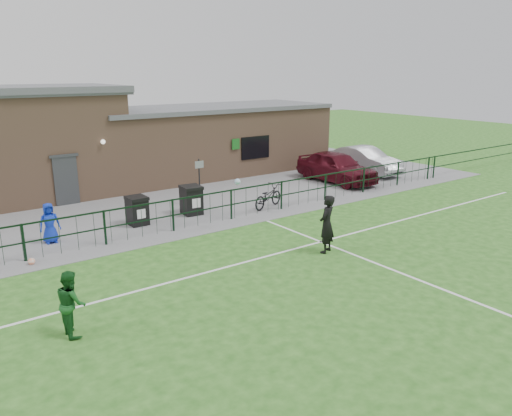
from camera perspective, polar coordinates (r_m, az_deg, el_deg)
ground at (r=13.22m, az=13.09°, el=-10.18°), size 90.00×90.00×0.00m
paving_strip at (r=23.72m, az=-12.20°, el=1.45°), size 34.00×13.00×0.02m
pitch_line_touch at (r=18.83m, az=-5.03°, el=-1.95°), size 28.00×0.10×0.01m
pitch_line_mid at (r=15.87m, az=2.14°, el=-5.30°), size 28.00×0.10×0.01m
pitch_line_perp at (r=14.68m, az=18.28°, el=-7.89°), size 0.10×16.00×0.01m
perimeter_fence at (r=18.82m, az=-5.39°, el=-0.07°), size 28.00×0.10×1.20m
wheelie_bin_left at (r=19.17m, az=-13.42°, el=-0.41°), size 0.66×0.75×0.99m
wheelie_bin_right at (r=20.17m, az=-7.40°, el=0.80°), size 0.78×0.87×1.07m
sign_post at (r=21.41m, az=-6.48°, el=2.97°), size 0.08×0.08×2.00m
car_maroon at (r=26.10m, az=9.19°, el=4.68°), size 1.88×4.67×1.59m
car_silver at (r=28.65m, az=12.29°, el=5.36°), size 1.58×4.47×1.47m
bicycle_e at (r=20.94m, az=1.37°, el=1.33°), size 1.95×1.19×0.97m
spectator_child at (r=18.01m, az=-22.53°, el=-1.60°), size 0.68×0.44×1.37m
goalkeeper_kick at (r=15.93m, az=7.88°, el=-1.75°), size 1.51×4.01×1.91m
outfield_player at (r=11.77m, az=-20.37°, el=-10.13°), size 0.57×0.73×1.49m
ball_ground at (r=16.45m, az=-24.27°, el=-5.59°), size 0.21×0.21×0.21m
clubhouse at (r=25.75m, az=-17.05°, el=7.23°), size 24.25×5.40×4.96m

